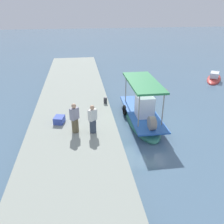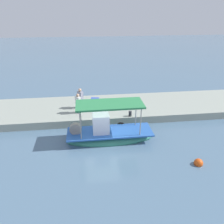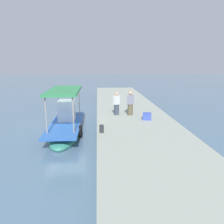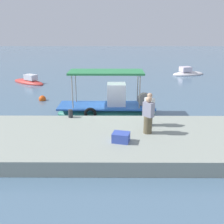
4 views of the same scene
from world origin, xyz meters
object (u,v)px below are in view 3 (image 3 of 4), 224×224
Objects in this scene: mooring_bollard at (102,129)px; fisherman_by_crate at (116,105)px; fisherman_near_bollard at (130,104)px; cargo_crate at (147,116)px; main_fishing_boat at (66,126)px.

fisherman_by_crate is at bearing -15.98° from mooring_bollard.
fisherman_near_bollard is 4.06× the size of mooring_bollard.
cargo_crate is at bearing -49.75° from mooring_bollard.
fisherman_near_bollard is at bearing 37.80° from cargo_crate.
mooring_bollard is 4.05m from cargo_crate.
fisherman_near_bollard is 2.47× the size of cargo_crate.
fisherman_near_bollard reaches higher than fisherman_by_crate.
fisherman_by_crate is (2.07, -3.34, 0.89)m from main_fishing_boat.
main_fishing_boat is 14.41× the size of mooring_bollard.
mooring_bollard is at bearing 151.11° from fisherman_near_bollard.
main_fishing_boat is 3.73× the size of fisherman_by_crate.
main_fishing_boat is 8.78× the size of cargo_crate.
main_fishing_boat is at bearing 97.06° from cargo_crate.
mooring_bollard is (-1.96, -2.19, 0.36)m from main_fishing_boat.
main_fishing_boat reaches higher than cargo_crate.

